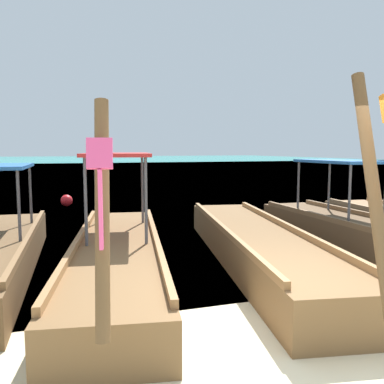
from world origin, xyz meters
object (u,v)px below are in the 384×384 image
longtail_boat_orange_ribbon (256,246)px  longtail_boat_green_ribbon (361,235)px  longtail_boat_pink_ribbon (118,255)px  mooring_buoy_near (67,201)px

longtail_boat_orange_ribbon → longtail_boat_green_ribbon: bearing=0.0°
longtail_boat_pink_ribbon → longtail_boat_orange_ribbon: 2.52m
longtail_boat_green_ribbon → mooring_buoy_near: (-5.48, 8.85, -0.16)m
longtail_boat_pink_ribbon → mooring_buoy_near: 8.84m
longtail_boat_orange_ribbon → mooring_buoy_near: (-3.15, 8.85, -0.10)m
longtail_boat_pink_ribbon → longtail_boat_orange_ribbon: (2.52, -0.04, -0.03)m
longtail_boat_orange_ribbon → mooring_buoy_near: 9.39m
longtail_boat_pink_ribbon → longtail_boat_green_ribbon: bearing=-0.4°
longtail_boat_orange_ribbon → longtail_boat_pink_ribbon: bearing=179.2°
longtail_boat_green_ribbon → mooring_buoy_near: longtail_boat_green_ribbon is taller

